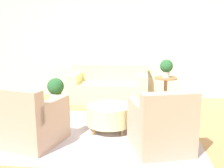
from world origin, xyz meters
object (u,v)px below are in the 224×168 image
object	(u,v)px
armchair_left	(31,122)
side_table	(166,87)
ottoman_table	(109,114)
potted_plant_on_side_table	(166,67)
couch	(109,88)
potted_plant_floor	(56,88)
armchair_right	(161,127)

from	to	relation	value
armchair_left	side_table	world-z (taller)	armchair_left
ottoman_table	potted_plant_on_side_table	size ratio (longest dim) A/B	1.92
couch	potted_plant_on_side_table	size ratio (longest dim) A/B	4.56
potted_plant_on_side_table	potted_plant_floor	xyz separation A→B (m)	(-2.64, 0.15, -0.59)
couch	potted_plant_floor	size ratio (longest dim) A/B	3.29
armchair_left	potted_plant_on_side_table	distance (m)	3.28
armchair_right	potted_plant_on_side_table	world-z (taller)	potted_plant_on_side_table
potted_plant_on_side_table	couch	bearing A→B (deg)	167.98
couch	armchair_left	size ratio (longest dim) A/B	1.80
potted_plant_on_side_table	potted_plant_floor	world-z (taller)	potted_plant_on_side_table
side_table	potted_plant_on_side_table	bearing A→B (deg)	180.00
ottoman_table	potted_plant_on_side_table	distance (m)	2.11
couch	potted_plant_on_side_table	xyz separation A→B (m)	(1.35, -0.29, 0.57)
potted_plant_on_side_table	potted_plant_floor	size ratio (longest dim) A/B	0.72
armchair_left	ottoman_table	world-z (taller)	armchair_left
potted_plant_floor	side_table	bearing A→B (deg)	-3.16
potted_plant_on_side_table	potted_plant_floor	bearing A→B (deg)	176.84
side_table	armchair_left	bearing A→B (deg)	-133.28
armchair_left	potted_plant_on_side_table	bearing A→B (deg)	46.72
armchair_left	ottoman_table	distance (m)	1.30
armchair_left	potted_plant_floor	distance (m)	2.54
couch	armchair_right	world-z (taller)	armchair_right
armchair_right	ottoman_table	distance (m)	1.07
potted_plant_floor	armchair_left	bearing A→B (deg)	-80.37
potted_plant_floor	potted_plant_on_side_table	bearing A→B (deg)	-3.16
armchair_right	side_table	distance (m)	2.38
couch	potted_plant_on_side_table	bearing A→B (deg)	-12.02
armchair_right	side_table	size ratio (longest dim) A/B	1.58
couch	ottoman_table	xyz separation A→B (m)	(0.24, -1.97, -0.03)
armchair_left	armchair_right	bearing A→B (deg)	0.00
side_table	potted_plant_floor	world-z (taller)	side_table
armchair_left	potted_plant_floor	world-z (taller)	armchair_left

